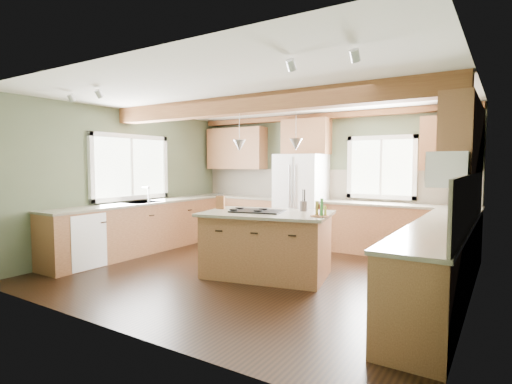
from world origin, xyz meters
The scene contains 37 objects.
floor centered at (0.00, 0.00, 0.00)m, with size 5.60×5.60×0.00m, color black.
ceiling centered at (0.00, 0.00, 2.60)m, with size 5.60×5.60×0.00m, color silver.
wall_back centered at (0.00, 2.50, 1.30)m, with size 5.60×5.60×0.00m, color #465139.
wall_left centered at (-2.80, 0.00, 1.30)m, with size 5.00×5.00×0.00m, color #465139.
wall_right centered at (2.80, 0.00, 1.30)m, with size 5.00×5.00×0.00m, color #465139.
ceiling_beam centered at (0.00, -0.05, 2.47)m, with size 5.55×0.26×0.26m, color brown.
soffit_trim centered at (0.00, 2.40, 2.54)m, with size 5.55×0.20×0.10m, color brown.
backsplash_back centered at (0.00, 2.48, 1.21)m, with size 5.58×0.03×0.58m, color brown.
backsplash_right centered at (2.78, 0.05, 1.21)m, with size 0.03×3.70×0.58m, color brown.
base_cab_back_left centered at (-1.79, 2.20, 0.44)m, with size 2.02×0.60×0.88m, color brown.
counter_back_left centered at (-1.79, 2.20, 0.90)m, with size 2.06×0.64×0.04m, color #514A3B.
base_cab_back_right centered at (1.49, 2.20, 0.44)m, with size 2.62×0.60×0.88m, color brown.
counter_back_right centered at (1.49, 2.20, 0.90)m, with size 2.66×0.64×0.04m, color #514A3B.
base_cab_left centered at (-2.50, 0.05, 0.44)m, with size 0.60×3.70×0.88m, color brown.
counter_left centered at (-2.50, 0.05, 0.90)m, with size 0.64×3.74×0.04m, color #514A3B.
base_cab_right centered at (2.50, 0.05, 0.44)m, with size 0.60×3.70×0.88m, color brown.
counter_right centered at (2.50, 0.05, 0.90)m, with size 0.64×3.74×0.04m, color #514A3B.
upper_cab_back_left centered at (-1.99, 2.33, 1.95)m, with size 1.40×0.35×0.90m, color brown.
upper_cab_over_fridge centered at (-0.30, 2.33, 2.15)m, with size 0.96×0.35×0.70m, color brown.
upper_cab_right centered at (2.62, 0.90, 1.95)m, with size 0.35×2.20×0.90m, color brown.
upper_cab_back_corner centered at (2.30, 2.33, 1.95)m, with size 0.90×0.35×0.90m, color brown.
window_left centered at (-2.78, 0.05, 1.55)m, with size 0.04×1.60×1.05m, color white.
window_back centered at (1.15, 2.48, 1.55)m, with size 1.10×0.04×1.00m, color white.
sink centered at (-2.50, 0.05, 0.91)m, with size 0.50×0.65×0.03m, color #262628.
faucet centered at (-2.32, 0.05, 1.05)m, with size 0.02×0.02×0.28m, color #B2B2B7.
dishwasher centered at (-2.49, -1.25, 0.43)m, with size 0.60×0.60×0.84m, color white.
oven centered at (2.49, -1.25, 0.43)m, with size 0.60×0.72×0.84m, color white.
microwave centered at (2.58, -0.05, 1.55)m, with size 0.40×0.70×0.38m, color white.
pendant_left centered at (-0.20, -0.14, 1.88)m, with size 0.18×0.18×0.16m, color #B2B2B7.
pendant_right centered at (0.63, 0.04, 1.88)m, with size 0.18×0.18×0.16m, color #B2B2B7.
refrigerator centered at (-0.30, 2.12, 0.90)m, with size 0.90×0.74×1.80m, color white.
island centered at (0.22, -0.05, 0.44)m, with size 1.69×1.03×0.88m, color brown.
island_top centered at (0.22, -0.05, 0.90)m, with size 1.80×1.14×0.04m, color #514A3B.
cooktop centered at (0.08, -0.08, 0.93)m, with size 0.73×0.49×0.02m, color black.
knife_block centered at (-0.60, -0.08, 1.02)m, with size 0.12×0.09×0.20m, color brown.
utensil_crock centered at (0.60, 0.35, 0.99)m, with size 0.11×0.11×0.15m, color #3F3632.
bottle_tray centered at (1.04, -0.08, 1.03)m, with size 0.25×0.25×0.23m, color brown, non-canonical shape.
Camera 1 is at (3.13, -4.94, 1.61)m, focal length 28.00 mm.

